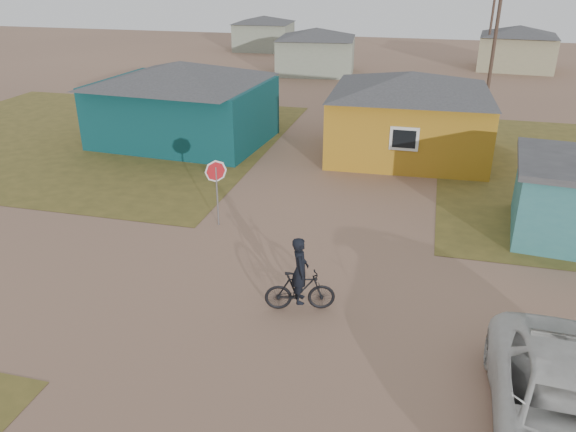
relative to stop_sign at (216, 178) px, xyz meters
name	(u,v)px	position (x,y,z in m)	size (l,w,h in m)	color
ground	(276,308)	(3.31, -4.49, -1.74)	(120.00, 120.00, 0.00)	#936C55
grass_nw	(85,136)	(-10.69, 8.51, -1.73)	(20.00, 18.00, 0.00)	brown
house_teal	(183,101)	(-5.19, 9.01, 0.32)	(8.93, 7.08, 4.00)	#0A3438
house_yellow	(409,113)	(5.81, 9.51, 0.26)	(7.72, 6.76, 3.90)	#B07A1B
house_pale_west	(316,50)	(-2.69, 29.51, 0.12)	(7.04, 6.15, 3.60)	gray
house_beige_east	(517,47)	(13.31, 35.51, 0.12)	(6.95, 6.05, 3.60)	gray
house_pale_north	(264,32)	(-10.69, 41.51, 0.01)	(6.28, 5.81, 3.40)	gray
utility_pole_near	(494,45)	(9.81, 17.51, 2.40)	(1.40, 0.20, 8.00)	#453229
utility_pole_far	(492,20)	(10.81, 33.51, 2.40)	(1.40, 0.20, 8.00)	#453229
stop_sign	(216,178)	(0.00, 0.00, 0.00)	(0.75, 0.26, 2.35)	gray
cyclist	(300,284)	(3.92, -4.37, -0.98)	(1.91, 0.98, 2.07)	black
vehicle	(567,413)	(9.71, -7.61, -0.95)	(2.62, 5.68, 1.58)	silver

